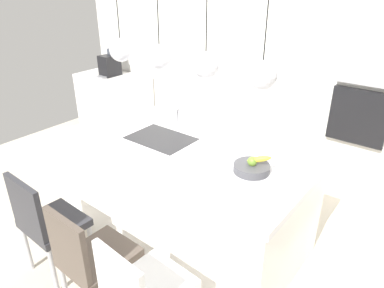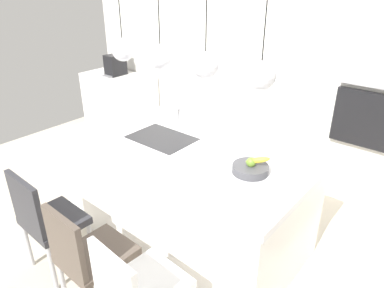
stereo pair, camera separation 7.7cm
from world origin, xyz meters
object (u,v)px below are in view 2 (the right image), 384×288
(oven, at_px, (363,119))
(chair_near, at_px, (45,218))
(fruit_bowl, at_px, (251,168))
(chair_far, at_px, (137,288))
(microwave, at_px, (374,69))
(chair_middle, at_px, (88,254))
(coffee_machine, at_px, (116,64))

(oven, relative_size, chair_near, 0.60)
(fruit_bowl, bearing_deg, chair_far, -98.54)
(oven, distance_m, chair_far, 2.69)
(fruit_bowl, distance_m, microwave, 1.70)
(fruit_bowl, xyz_separation_m, chair_far, (-0.15, -1.01, -0.45))
(oven, xyz_separation_m, chair_middle, (-0.97, -2.62, -0.45))
(coffee_machine, height_order, chair_middle, coffee_machine)
(oven, height_order, chair_near, oven)
(chair_near, bearing_deg, oven, 59.92)
(fruit_bowl, xyz_separation_m, oven, (0.32, 1.60, -0.02))
(chair_middle, bearing_deg, chair_near, 179.37)
(microwave, bearing_deg, coffee_machine, -175.03)
(oven, bearing_deg, coffee_machine, -175.03)
(fruit_bowl, distance_m, oven, 1.63)
(microwave, bearing_deg, fruit_bowl, -101.30)
(chair_near, bearing_deg, microwave, 59.92)
(oven, bearing_deg, chair_far, -100.23)
(microwave, height_order, chair_middle, microwave)
(coffee_machine, distance_m, chair_middle, 3.42)
(coffee_machine, relative_size, microwave, 0.70)
(fruit_bowl, bearing_deg, oven, 78.70)
(oven, bearing_deg, microwave, 180.00)
(coffee_machine, bearing_deg, chair_near, -50.62)
(fruit_bowl, distance_m, chair_far, 1.12)
(fruit_bowl, height_order, chair_near, fruit_bowl)
(coffee_machine, bearing_deg, fruit_bowl, -22.79)
(coffee_machine, relative_size, chair_far, 0.43)
(coffee_machine, bearing_deg, chair_middle, -43.49)
(chair_middle, bearing_deg, fruit_bowl, 57.63)
(fruit_bowl, xyz_separation_m, microwave, (0.32, 1.60, 0.48))
(oven, bearing_deg, chair_middle, -110.26)
(fruit_bowl, relative_size, microwave, 0.50)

